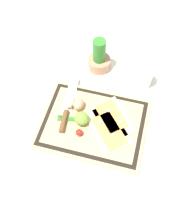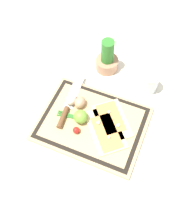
{
  "view_description": "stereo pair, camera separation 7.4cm",
  "coord_description": "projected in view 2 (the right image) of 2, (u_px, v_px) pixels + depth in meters",
  "views": [
    {
      "loc": [
        0.14,
        -0.48,
        0.97
      ],
      "look_at": [
        0.0,
        0.04,
        0.04
      ],
      "focal_mm": 42.0,
      "sensor_mm": 36.0,
      "label": 1
    },
    {
      "loc": [
        0.21,
        -0.46,
        0.97
      ],
      "look_at": [
        0.0,
        0.04,
        0.04
      ],
      "focal_mm": 42.0,
      "sensor_mm": 36.0,
      "label": 2
    }
  ],
  "objects": [
    {
      "name": "herb_pot",
      "position": [
        107.0,
        60.0,
        1.19
      ],
      "size": [
        0.1,
        0.1,
        0.17
      ],
      "color": "#AD7A5B",
      "rests_on": "ground_plane"
    },
    {
      "name": "sauce_jar",
      "position": [
        149.0,
        83.0,
        1.14
      ],
      "size": [
        0.08,
        0.08,
        0.11
      ],
      "color": "silver",
      "rests_on": "ground_plane"
    },
    {
      "name": "pizza_slice_near",
      "position": [
        105.0,
        130.0,
        1.05
      ],
      "size": [
        0.23,
        0.23,
        0.02
      ],
      "color": "beige",
      "rests_on": "cutting_board"
    },
    {
      "name": "egg_pink",
      "position": [
        71.0,
        99.0,
        1.11
      ],
      "size": [
        0.04,
        0.06,
        0.04
      ],
      "primitive_type": "ellipsoid",
      "color": "beige",
      "rests_on": "cutting_board"
    },
    {
      "name": "knife",
      "position": [
        67.0,
        109.0,
        1.1
      ],
      "size": [
        0.06,
        0.28,
        0.02
      ],
      "color": "silver",
      "rests_on": "cutting_board"
    },
    {
      "name": "scallion_bunch",
      "position": [
        89.0,
        121.0,
        1.07
      ],
      "size": [
        0.27,
        0.06,
        0.01
      ],
      "color": "#2D7528",
      "rests_on": "cutting_board"
    },
    {
      "name": "egg_brown",
      "position": [
        80.0,
        102.0,
        1.1
      ],
      "size": [
        0.04,
        0.06,
        0.04
      ],
      "primitive_type": "ellipsoid",
      "color": "tan",
      "rests_on": "cutting_board"
    },
    {
      "name": "pizza_slice_far",
      "position": [
        112.0,
        120.0,
        1.08
      ],
      "size": [
        0.21,
        0.22,
        0.02
      ],
      "color": "beige",
      "rests_on": "cutting_board"
    },
    {
      "name": "cherry_tomato_red",
      "position": [
        76.0,
        130.0,
        1.04
      ],
      "size": [
        0.03,
        0.03,
        0.03
      ],
      "primitive_type": "sphere",
      "color": "red",
      "rests_on": "cutting_board"
    },
    {
      "name": "cutting_board",
      "position": [
        92.0,
        123.0,
        1.08
      ],
      "size": [
        0.43,
        0.33,
        0.02
      ],
      "color": "tan",
      "rests_on": "ground_plane"
    },
    {
      "name": "lime",
      "position": [
        80.0,
        117.0,
        1.06
      ],
      "size": [
        0.06,
        0.06,
        0.06
      ],
      "primitive_type": "sphere",
      "color": "#70A838",
      "rests_on": "cutting_board"
    },
    {
      "name": "ground_plane",
      "position": [
        92.0,
        124.0,
        1.09
      ],
      "size": [
        6.0,
        6.0,
        0.0
      ],
      "primitive_type": "plane",
      "color": "silver"
    }
  ]
}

